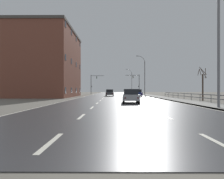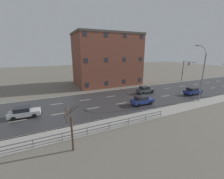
{
  "view_description": "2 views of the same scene",
  "coord_description": "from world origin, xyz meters",
  "px_view_note": "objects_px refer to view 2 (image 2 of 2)",
  "views": [
    {
      "loc": [
        -0.59,
        -3.59,
        1.49
      ],
      "look_at": [
        -0.93,
        53.38,
        1.56
      ],
      "focal_mm": 32.1,
      "sensor_mm": 36.0,
      "label": 1
    },
    {
      "loc": [
        24.25,
        22.17,
        9.23
      ],
      "look_at": [
        0.0,
        33.62,
        2.17
      ],
      "focal_mm": 23.31,
      "sensor_mm": 36.0,
      "label": 2
    }
  ],
  "objects_px": {
    "traffic_signal_left": "(185,68)",
    "car_far_right": "(193,91)",
    "brick_building": "(107,59)",
    "car_near_left": "(24,112)",
    "street_lamp_midground": "(202,75)",
    "car_near_right": "(142,100)",
    "car_mid_centre": "(145,90)"
  },
  "relations": [
    {
      "from": "street_lamp_midground",
      "to": "car_far_right",
      "type": "xyz_separation_m",
      "value": [
        -3.47,
        3.04,
        -4.29
      ]
    },
    {
      "from": "car_mid_centre",
      "to": "car_near_right",
      "type": "xyz_separation_m",
      "value": [
        5.72,
        -5.15,
        0.0
      ]
    },
    {
      "from": "street_lamp_midground",
      "to": "brick_building",
      "type": "bearing_deg",
      "value": -156.58
    },
    {
      "from": "street_lamp_midground",
      "to": "car_far_right",
      "type": "relative_size",
      "value": 2.52
    },
    {
      "from": "car_far_right",
      "to": "car_mid_centre",
      "type": "relative_size",
      "value": 1.0
    },
    {
      "from": "brick_building",
      "to": "car_mid_centre",
      "type": "bearing_deg",
      "value": 16.36
    },
    {
      "from": "car_mid_centre",
      "to": "car_near_left",
      "type": "bearing_deg",
      "value": -83.79
    },
    {
      "from": "street_lamp_midground",
      "to": "car_near_left",
      "type": "relative_size",
      "value": 2.49
    },
    {
      "from": "car_near_left",
      "to": "car_near_right",
      "type": "bearing_deg",
      "value": 83.43
    },
    {
      "from": "brick_building",
      "to": "street_lamp_midground",
      "type": "bearing_deg",
      "value": 23.42
    },
    {
      "from": "car_near_right",
      "to": "car_mid_centre",
      "type": "bearing_deg",
      "value": 137.67
    },
    {
      "from": "traffic_signal_left",
      "to": "car_near_right",
      "type": "relative_size",
      "value": 1.55
    },
    {
      "from": "street_lamp_midground",
      "to": "car_near_left",
      "type": "distance_m",
      "value": 30.26
    },
    {
      "from": "car_mid_centre",
      "to": "brick_building",
      "type": "xyz_separation_m",
      "value": [
        -12.95,
        -3.8,
        6.24
      ]
    },
    {
      "from": "street_lamp_midground",
      "to": "brick_building",
      "type": "xyz_separation_m",
      "value": [
        -21.83,
        -9.45,
        1.95
      ]
    },
    {
      "from": "brick_building",
      "to": "car_far_right",
      "type": "bearing_deg",
      "value": 34.25
    },
    {
      "from": "traffic_signal_left",
      "to": "brick_building",
      "type": "bearing_deg",
      "value": -107.06
    },
    {
      "from": "car_far_right",
      "to": "car_mid_centre",
      "type": "height_order",
      "value": "same"
    },
    {
      "from": "traffic_signal_left",
      "to": "car_mid_centre",
      "type": "xyz_separation_m",
      "value": [
        5.79,
        -19.53,
        -3.3
      ]
    },
    {
      "from": "car_far_right",
      "to": "car_near_left",
      "type": "height_order",
      "value": "same"
    },
    {
      "from": "car_far_right",
      "to": "car_mid_centre",
      "type": "distance_m",
      "value": 10.23
    },
    {
      "from": "car_mid_centre",
      "to": "car_far_right",
      "type": "bearing_deg",
      "value": 57.6
    },
    {
      "from": "street_lamp_midground",
      "to": "car_near_left",
      "type": "xyz_separation_m",
      "value": [
        -6.07,
        -29.34,
        -4.29
      ]
    },
    {
      "from": "car_near_left",
      "to": "car_near_right",
      "type": "distance_m",
      "value": 18.76
    },
    {
      "from": "street_lamp_midground",
      "to": "car_mid_centre",
      "type": "xyz_separation_m",
      "value": [
        -8.87,
        -5.65,
        -4.29
      ]
    },
    {
      "from": "car_far_right",
      "to": "brick_building",
      "type": "bearing_deg",
      "value": -145.61
    },
    {
      "from": "car_near_left",
      "to": "car_near_right",
      "type": "height_order",
      "value": "same"
    },
    {
      "from": "brick_building",
      "to": "car_near_left",
      "type": "bearing_deg",
      "value": -51.6
    },
    {
      "from": "traffic_signal_left",
      "to": "car_far_right",
      "type": "distance_m",
      "value": 15.93
    },
    {
      "from": "car_far_right",
      "to": "traffic_signal_left",
      "type": "bearing_deg",
      "value": 136.04
    },
    {
      "from": "car_far_right",
      "to": "car_near_right",
      "type": "xyz_separation_m",
      "value": [
        0.32,
        -13.84,
        0.0
      ]
    },
    {
      "from": "car_mid_centre",
      "to": "car_near_left",
      "type": "xyz_separation_m",
      "value": [
        2.81,
        -23.69,
        0.0
      ]
    }
  ]
}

